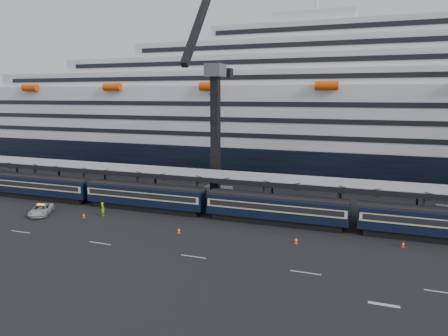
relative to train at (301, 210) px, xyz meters
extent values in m
plane|color=black|center=(4.65, -10.00, -2.20)|extent=(260.00, 260.00, 0.00)
cube|color=beige|center=(-33.35, -14.00, -2.19)|extent=(3.00, 0.15, 0.02)
cube|color=beige|center=(-21.35, -14.00, -2.19)|extent=(3.00, 0.15, 0.02)
cube|color=beige|center=(-9.35, -14.00, -2.19)|extent=(3.00, 0.15, 0.02)
cube|color=beige|center=(2.65, -14.00, -2.19)|extent=(3.00, 0.15, 0.02)
cube|color=beige|center=(14.65, -14.00, -2.19)|extent=(3.00, 0.15, 0.02)
cube|color=beige|center=(9.65, -18.00, -2.19)|extent=(2.50, 0.40, 0.02)
cube|color=black|center=(-43.35, 0.00, -1.75)|extent=(17.48, 2.40, 0.90)
cube|color=black|center=(-43.35, 0.00, 0.05)|extent=(19.00, 2.80, 2.70)
cube|color=beige|center=(-43.35, 0.00, 0.35)|extent=(18.62, 2.92, 1.05)
cube|color=black|center=(-43.35, 0.00, 0.40)|extent=(17.86, 2.98, 0.70)
cube|color=black|center=(-43.35, 0.00, 1.55)|extent=(19.00, 2.50, 0.35)
cube|color=black|center=(-23.35, 0.00, -1.75)|extent=(17.48, 2.40, 0.90)
cube|color=black|center=(-23.35, 0.00, 0.05)|extent=(19.00, 2.80, 2.70)
cube|color=beige|center=(-23.35, 0.00, 0.35)|extent=(18.62, 2.92, 1.05)
cube|color=black|center=(-23.35, 0.00, 0.40)|extent=(17.86, 2.98, 0.70)
cube|color=black|center=(-23.35, 0.00, 1.55)|extent=(19.00, 2.50, 0.35)
cube|color=black|center=(-3.35, 0.00, -1.75)|extent=(17.48, 2.40, 0.90)
cube|color=black|center=(-3.35, 0.00, 0.05)|extent=(19.00, 2.80, 2.70)
cube|color=beige|center=(-3.35, 0.00, 0.35)|extent=(18.62, 2.92, 1.05)
cube|color=black|center=(-3.35, 0.00, 0.40)|extent=(17.86, 2.98, 0.70)
cube|color=black|center=(-3.35, 0.00, 1.55)|extent=(19.00, 2.50, 0.35)
cube|color=black|center=(16.65, 0.00, -1.75)|extent=(17.48, 2.40, 0.90)
cube|color=black|center=(16.65, 0.00, 0.05)|extent=(19.00, 2.80, 2.70)
cube|color=beige|center=(16.65, 0.00, 0.35)|extent=(18.62, 2.92, 1.05)
cube|color=black|center=(16.65, 0.00, 0.40)|extent=(17.86, 2.98, 0.70)
cube|color=black|center=(16.65, 0.00, 1.55)|extent=(19.00, 2.50, 0.35)
cube|color=gray|center=(4.65, 4.00, 3.20)|extent=(130.00, 6.00, 0.25)
cube|color=black|center=(4.65, 1.00, 2.90)|extent=(130.00, 0.25, 0.70)
cube|color=black|center=(4.65, 7.00, 2.90)|extent=(130.00, 0.25, 0.70)
cube|color=black|center=(-55.35, 6.80, 0.50)|extent=(0.25, 0.25, 5.40)
cube|color=black|center=(-45.35, 1.20, 0.50)|extent=(0.25, 0.25, 5.40)
cube|color=black|center=(-45.35, 6.80, 0.50)|extent=(0.25, 0.25, 5.40)
cube|color=black|center=(-35.35, 1.20, 0.50)|extent=(0.25, 0.25, 5.40)
cube|color=black|center=(-35.35, 6.80, 0.50)|extent=(0.25, 0.25, 5.40)
cube|color=black|center=(-25.35, 1.20, 0.50)|extent=(0.25, 0.25, 5.40)
cube|color=black|center=(-25.35, 6.80, 0.50)|extent=(0.25, 0.25, 5.40)
cube|color=black|center=(-15.35, 1.20, 0.50)|extent=(0.25, 0.25, 5.40)
cube|color=black|center=(-15.35, 6.80, 0.50)|extent=(0.25, 0.25, 5.40)
cube|color=black|center=(-5.35, 1.20, 0.50)|extent=(0.25, 0.25, 5.40)
cube|color=black|center=(-5.35, 6.80, 0.50)|extent=(0.25, 0.25, 5.40)
cube|color=black|center=(4.65, 1.20, 0.50)|extent=(0.25, 0.25, 5.40)
cube|color=black|center=(4.65, 6.80, 0.50)|extent=(0.25, 0.25, 5.40)
cube|color=black|center=(14.65, 1.20, 0.50)|extent=(0.25, 0.25, 5.40)
cube|color=black|center=(14.65, 6.80, 0.50)|extent=(0.25, 0.25, 5.40)
cube|color=black|center=(4.65, 36.00, 1.30)|extent=(200.00, 28.00, 7.00)
cube|color=silver|center=(4.65, 36.00, 10.80)|extent=(190.00, 26.88, 12.00)
cube|color=silver|center=(4.65, 36.00, 18.30)|extent=(160.00, 24.64, 3.00)
cube|color=black|center=(4.65, 23.63, 18.30)|extent=(153.60, 0.12, 0.90)
cube|color=silver|center=(4.65, 36.00, 21.30)|extent=(124.00, 21.84, 3.00)
cube|color=black|center=(4.65, 25.03, 21.30)|extent=(119.04, 0.12, 0.90)
cube|color=silver|center=(4.65, 36.00, 24.30)|extent=(90.00, 19.04, 3.00)
cube|color=black|center=(4.65, 26.43, 24.30)|extent=(86.40, 0.12, 0.90)
cube|color=silver|center=(4.65, 36.00, 27.30)|extent=(56.00, 16.24, 3.00)
cube|color=black|center=(4.65, 27.83, 27.30)|extent=(53.76, 0.12, 0.90)
cube|color=silver|center=(-3.35, 36.00, 29.80)|extent=(16.00, 12.00, 2.50)
cylinder|color=#FF4A08|center=(-65.35, 21.96, 16.60)|extent=(4.00, 1.60, 1.60)
cylinder|color=#FF4A08|center=(-43.35, 21.96, 16.60)|extent=(4.00, 1.60, 1.60)
cylinder|color=#FF4A08|center=(-21.35, 21.96, 16.60)|extent=(4.00, 1.60, 1.60)
cylinder|color=#FF4A08|center=(0.65, 21.96, 16.60)|extent=(4.00, 1.60, 1.60)
cube|color=#47494E|center=(-15.35, 9.00, -1.20)|extent=(4.50, 4.50, 2.00)
cube|color=black|center=(-15.35, 9.00, 8.80)|extent=(1.30, 1.30, 18.00)
cube|color=#47494E|center=(-15.35, 9.00, 18.80)|extent=(2.60, 3.20, 2.00)
cube|color=black|center=(-15.35, 3.21, 25.69)|extent=(0.90, 12.26, 14.37)
cube|color=black|center=(-15.35, 11.52, 18.80)|extent=(0.90, 5.04, 0.90)
cube|color=black|center=(-15.35, 14.04, 18.60)|extent=(2.20, 1.60, 1.60)
imported|color=#B6B9BE|center=(-36.45, -7.22, -1.47)|extent=(4.57, 5.82, 1.47)
imported|color=#A8DA0B|center=(-27.59, -4.76, -1.19)|extent=(0.88, 0.82, 2.02)
cube|color=#FF4A08|center=(-37.65, -6.78, -2.18)|extent=(0.38, 0.38, 0.04)
cone|color=#FF4A08|center=(-37.65, -6.78, -1.80)|extent=(0.32, 0.32, 0.72)
cylinder|color=white|center=(-37.65, -6.78, -1.80)|extent=(0.27, 0.27, 0.12)
cube|color=#FF4A08|center=(-29.60, -6.44, -2.18)|extent=(0.37, 0.37, 0.04)
cone|color=#FF4A08|center=(-29.60, -6.44, -1.81)|extent=(0.31, 0.31, 0.70)
cylinder|color=white|center=(-29.60, -6.44, -1.81)|extent=(0.26, 0.26, 0.12)
cube|color=#FF4A08|center=(-14.07, -7.79, -2.18)|extent=(0.39, 0.39, 0.04)
cone|color=#FF4A08|center=(-14.07, -7.79, -1.79)|extent=(0.33, 0.33, 0.75)
cylinder|color=white|center=(-14.07, -7.79, -1.79)|extent=(0.28, 0.28, 0.12)
cube|color=#FF4A08|center=(0.49, -6.50, -2.18)|extent=(0.41, 0.41, 0.04)
cone|color=#FF4A08|center=(0.49, -6.50, -1.77)|extent=(0.35, 0.35, 0.78)
cylinder|color=white|center=(0.49, -6.50, -1.77)|extent=(0.29, 0.29, 0.13)
cube|color=#FF4A08|center=(12.28, -3.50, -2.18)|extent=(0.36, 0.36, 0.04)
cone|color=#FF4A08|center=(12.28, -3.50, -1.82)|extent=(0.30, 0.30, 0.68)
cylinder|color=white|center=(12.28, -3.50, -1.82)|extent=(0.26, 0.26, 0.11)
camera|label=1|loc=(7.15, -51.26, 15.00)|focal=32.00mm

